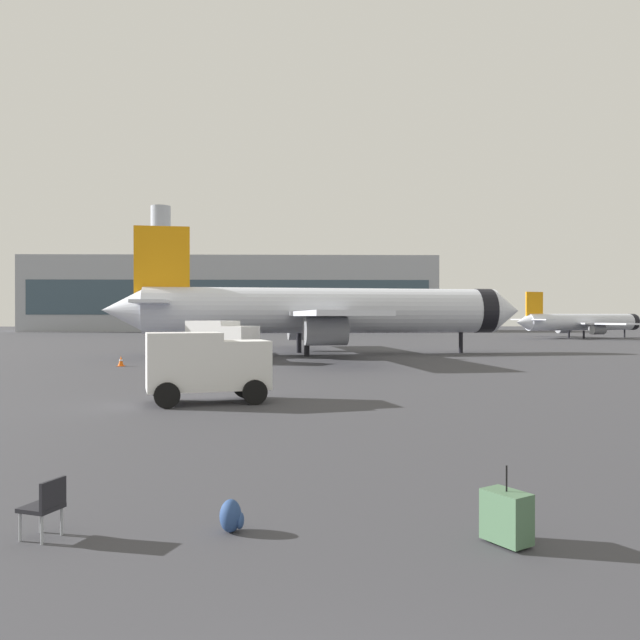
{
  "coord_description": "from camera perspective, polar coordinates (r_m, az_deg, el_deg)",
  "views": [
    {
      "loc": [
        -0.11,
        -3.13,
        3.17
      ],
      "look_at": [
        0.65,
        29.6,
        3.0
      ],
      "focal_mm": 34.91,
      "sensor_mm": 36.0,
      "label": 1
    }
  ],
  "objects": [
    {
      "name": "airplane_at_gate",
      "position": [
        52.45,
        0.32,
        0.83
      ],
      "size": [
        35.74,
        32.36,
        10.5
      ],
      "color": "silver",
      "rests_on": "ground"
    },
    {
      "name": "terminal_building",
      "position": [
        141.93,
        -7.86,
        2.31
      ],
      "size": [
        88.16,
        22.43,
        28.11
      ],
      "color": "#9EA3AD",
      "rests_on": "ground"
    },
    {
      "name": "cargo_van",
      "position": [
        23.33,
        -10.39,
        -3.94
      ],
      "size": [
        4.78,
        3.33,
        2.6
      ],
      "color": "white",
      "rests_on": "ground"
    },
    {
      "name": "safety_cone_near",
      "position": [
        53.99,
        -14.52,
        -2.75
      ],
      "size": [
        0.44,
        0.44,
        0.63
      ],
      "color": "#F2590C",
      "rests_on": "ground"
    },
    {
      "name": "gate_chair",
      "position": [
        10.04,
        -23.86,
        -15.19
      ],
      "size": [
        0.62,
        0.62,
        0.86
      ],
      "color": "black",
      "rests_on": "ground"
    },
    {
      "name": "rolling_suitcase",
      "position": [
        9.43,
        16.73,
        -16.87
      ],
      "size": [
        0.68,
        0.75,
        1.1
      ],
      "color": "#476B4C",
      "rests_on": "ground"
    },
    {
      "name": "traveller_backpack",
      "position": [
        9.68,
        -8.11,
        -17.39
      ],
      "size": [
        0.36,
        0.4,
        0.48
      ],
      "color": "navy",
      "rests_on": "ground"
    },
    {
      "name": "airplane_taxiing",
      "position": [
        100.05,
        22.93,
        -0.19
      ],
      "size": [
        22.56,
        20.59,
        6.76
      ],
      "color": "silver",
      "rests_on": "ground"
    },
    {
      "name": "safety_cone_outer",
      "position": [
        41.83,
        -17.79,
        -3.61
      ],
      "size": [
        0.44,
        0.44,
        0.67
      ],
      "color": "#F2590C",
      "rests_on": "ground"
    },
    {
      "name": "service_truck",
      "position": [
        43.59,
        -9.01,
        -1.76
      ],
      "size": [
        5.25,
        4.32,
        2.9
      ],
      "color": "white",
      "rests_on": "ground"
    },
    {
      "name": "safety_cone_far",
      "position": [
        35.14,
        -13.71,
        -4.21
      ],
      "size": [
        0.44,
        0.44,
        0.83
      ],
      "color": "#F2590C",
      "rests_on": "ground"
    },
    {
      "name": "safety_cone_mid",
      "position": [
        37.06,
        -6.63,
        -4.08
      ],
      "size": [
        0.44,
        0.44,
        0.69
      ],
      "color": "#F2590C",
      "rests_on": "ground"
    }
  ]
}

